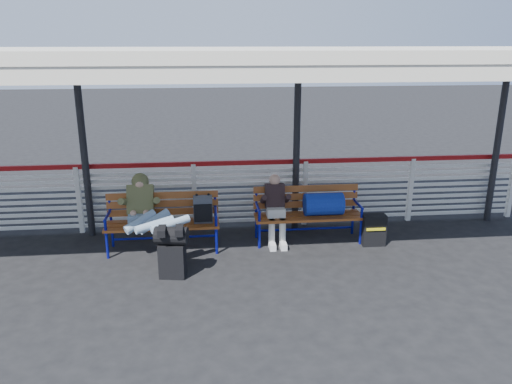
{
  "coord_description": "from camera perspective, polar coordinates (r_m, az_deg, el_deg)",
  "views": [
    {
      "loc": [
        0.22,
        -6.65,
        3.28
      ],
      "look_at": [
        1.01,
        1.0,
        0.93
      ],
      "focal_mm": 35.0,
      "sensor_mm": 36.0,
      "label": 1
    }
  ],
  "objects": [
    {
      "name": "traveler_man",
      "position": [
        7.8,
        -11.92,
        -2.82
      ],
      "size": [
        0.94,
        1.63,
        0.77
      ],
      "color": "#8DA7BE",
      "rests_on": "ground"
    },
    {
      "name": "fence",
      "position": [
        8.95,
        -7.06,
        -0.15
      ],
      "size": [
        12.08,
        0.08,
        1.24
      ],
      "color": "silver",
      "rests_on": "ground"
    },
    {
      "name": "luggage_stack",
      "position": [
        7.23,
        -9.58,
        -6.56
      ],
      "size": [
        0.5,
        0.33,
        0.76
      ],
      "rotation": [
        0.0,
        0.0,
        -0.17
      ],
      "color": "black",
      "rests_on": "ground"
    },
    {
      "name": "companion_person",
      "position": [
        8.3,
        2.26,
        -1.87
      ],
      "size": [
        0.32,
        0.66,
        1.15
      ],
      "color": "beige",
      "rests_on": "ground"
    },
    {
      "name": "suitcase_side",
      "position": [
        8.51,
        13.28,
        -4.23
      ],
      "size": [
        0.38,
        0.23,
        0.53
      ],
      "rotation": [
        0.0,
        0.0,
        -0.01
      ],
      "color": "black",
      "rests_on": "ground"
    },
    {
      "name": "bench_right",
      "position": [
        8.41,
        6.94,
        -1.61
      ],
      "size": [
        1.8,
        0.56,
        0.92
      ],
      "color": "#963E1D",
      "rests_on": "ground"
    },
    {
      "name": "ground",
      "position": [
        7.42,
        -7.08,
        -9.36
      ],
      "size": [
        60.0,
        60.0,
        0.0
      ],
      "primitive_type": "plane",
      "color": "black",
      "rests_on": "ground"
    },
    {
      "name": "bench_left",
      "position": [
        8.14,
        -9.43,
        -2.58
      ],
      "size": [
        1.8,
        0.56,
        0.92
      ],
      "color": "#963E1D",
      "rests_on": "ground"
    },
    {
      "name": "canopy",
      "position": [
        7.53,
        -7.85,
        15.04
      ],
      "size": [
        12.6,
        3.6,
        3.16
      ],
      "color": "silver",
      "rests_on": "ground"
    }
  ]
}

